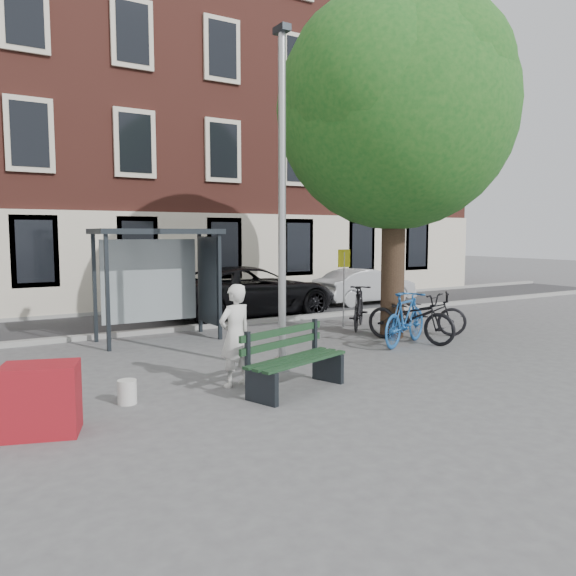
% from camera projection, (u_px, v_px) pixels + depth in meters
% --- Properties ---
extents(ground, '(90.00, 90.00, 0.00)m').
position_uv_depth(ground, '(282.00, 370.00, 10.33)').
color(ground, '#4C4C4F').
rests_on(ground, ground).
extents(road, '(40.00, 4.00, 0.01)m').
position_uv_depth(road, '(159.00, 320.00, 16.28)').
color(road, '#28282B').
rests_on(road, ground).
extents(curb_near, '(40.00, 0.25, 0.12)m').
position_uv_depth(curb_near, '(184.00, 328.00, 14.57)').
color(curb_near, gray).
rests_on(curb_near, ground).
extents(curb_far, '(40.00, 0.25, 0.12)m').
position_uv_depth(curb_far, '(139.00, 310.00, 17.97)').
color(curb_far, gray).
rests_on(curb_far, ground).
extents(building_row, '(30.00, 8.00, 14.00)m').
position_uv_depth(building_row, '(102.00, 111.00, 20.70)').
color(building_row, brown).
rests_on(building_row, ground).
extents(lamppost, '(0.28, 0.35, 6.11)m').
position_uv_depth(lamppost, '(282.00, 218.00, 10.06)').
color(lamppost, '#9EA0A3').
rests_on(lamppost, ground).
extents(tree_right, '(5.76, 5.60, 8.20)m').
position_uv_depth(tree_right, '(400.00, 100.00, 13.04)').
color(tree_right, black).
rests_on(tree_right, ground).
extents(bus_shelter, '(2.85, 1.45, 2.62)m').
position_uv_depth(bus_shelter, '(172.00, 259.00, 13.32)').
color(bus_shelter, '#1E2328').
rests_on(bus_shelter, ground).
extents(painter, '(0.69, 0.53, 1.70)m').
position_uv_depth(painter, '(235.00, 335.00, 9.20)').
color(painter, silver).
rests_on(painter, ground).
extents(bench, '(2.02, 1.18, 0.99)m').
position_uv_depth(bench, '(294.00, 363.00, 8.96)').
color(bench, '#1E2328').
rests_on(bench, ground).
extents(bike_a, '(2.00, 1.93, 1.08)m').
position_uv_depth(bike_a, '(423.00, 313.00, 13.89)').
color(bike_a, black).
rests_on(bike_a, ground).
extents(bike_b, '(2.09, 1.31, 1.21)m').
position_uv_depth(bike_b, '(405.00, 318.00, 12.64)').
color(bike_b, '#1B5097').
rests_on(bike_b, ground).
extents(bike_c, '(1.45, 2.34, 1.16)m').
position_uv_depth(bike_c, '(410.00, 317.00, 13.00)').
color(bike_c, black).
rests_on(bike_c, ground).
extents(bike_d, '(1.74, 1.76, 1.16)m').
position_uv_depth(bike_d, '(359.00, 307.00, 14.77)').
color(bike_d, black).
rests_on(bike_d, ground).
extents(car_dark, '(5.64, 2.84, 1.53)m').
position_uv_depth(car_dark, '(250.00, 291.00, 17.02)').
color(car_dark, black).
rests_on(car_dark, ground).
extents(car_silver, '(3.83, 1.39, 1.26)m').
position_uv_depth(car_silver, '(365.00, 286.00, 20.10)').
color(car_silver, '#A6A8AD').
rests_on(car_silver, ground).
extents(red_stand, '(1.04, 0.85, 0.90)m').
position_uv_depth(red_stand, '(41.00, 400.00, 7.00)').
color(red_stand, maroon).
rests_on(red_stand, ground).
extents(bucket_b, '(0.31, 0.31, 0.36)m').
position_uv_depth(bucket_b, '(127.00, 392.00, 8.29)').
color(bucket_b, silver).
rests_on(bucket_b, ground).
extents(notice_sign, '(0.36, 0.07, 2.09)m').
position_uv_depth(notice_sign, '(344.00, 270.00, 15.01)').
color(notice_sign, '#9EA0A3').
rests_on(notice_sign, ground).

